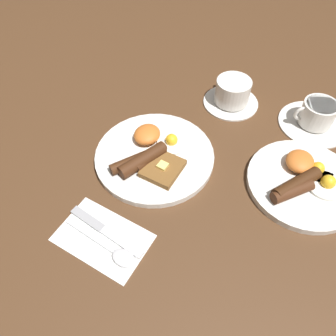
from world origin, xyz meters
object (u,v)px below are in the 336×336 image
object	(u,v)px
teacup_near	(232,94)
knife	(102,229)
teacup_far	(316,117)
breakfast_plate_near	(153,155)
spoon	(116,253)
breakfast_plate_far	(304,181)

from	to	relation	value
teacup_near	knife	bearing A→B (deg)	-10.54
teacup_near	teacup_far	size ratio (longest dim) A/B	0.85
teacup_near	breakfast_plate_near	bearing A→B (deg)	-18.15
breakfast_plate_near	spoon	distance (m)	0.24
breakfast_plate_near	knife	distance (m)	0.20
teacup_far	spoon	xyz separation A→B (m)	(0.51, -0.25, -0.02)
breakfast_plate_near	teacup_near	xyz separation A→B (m)	(-0.26, 0.09, 0.02)
breakfast_plate_far	teacup_near	distance (m)	0.29
breakfast_plate_near	teacup_near	bearing A→B (deg)	161.85
breakfast_plate_near	breakfast_plate_far	bearing A→B (deg)	104.64
knife	breakfast_plate_far	bearing A→B (deg)	49.78
breakfast_plate_far	spoon	bearing A→B (deg)	-40.10
breakfast_plate_far	teacup_far	bearing A→B (deg)	-174.44
breakfast_plate_near	knife	size ratio (longest dim) A/B	1.55
breakfast_plate_far	spoon	xyz separation A→B (m)	(0.31, -0.26, -0.00)
knife	spoon	distance (m)	0.06
spoon	teacup_near	bearing A→B (deg)	91.86
breakfast_plate_far	teacup_far	xyz separation A→B (m)	(-0.20, -0.02, 0.01)
breakfast_plate_far	teacup_near	bearing A→B (deg)	-128.25
knife	teacup_far	bearing A→B (deg)	66.11
teacup_near	knife	world-z (taller)	teacup_near
breakfast_plate_far	teacup_near	world-z (taller)	teacup_near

